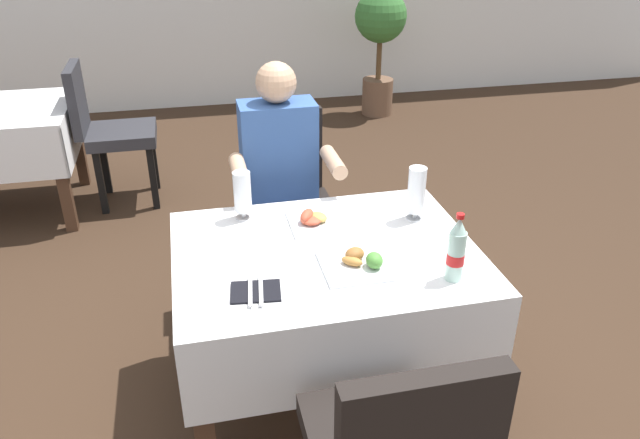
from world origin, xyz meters
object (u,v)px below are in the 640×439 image
Objects in this scene: main_dining_table at (326,286)px; chair_far_diner_seat at (288,197)px; seated_diner_far at (281,178)px; plate_near_camera at (359,262)px; background_chair_right at (107,126)px; beer_glass_left at (416,194)px; napkin_cutlery_set at (256,291)px; beer_glass_middle at (242,194)px; plate_far_diner at (315,220)px; potted_plant_corner at (380,34)px; cola_bottle_primary at (456,251)px.

chair_far_diner_seat is at bearing 90.00° from main_dining_table.
plate_near_camera is (0.14, -0.87, 0.03)m from seated_diner_far.
main_dining_table is 1.19× the size of background_chair_right.
beer_glass_left is 0.83m from napkin_cutlery_set.
seated_diner_far is 5.48× the size of beer_glass_left.
plate_near_camera is 0.60m from beer_glass_middle.
chair_far_diner_seat is at bearing 74.34° from napkin_cutlery_set.
seated_diner_far is 0.47m from beer_glass_middle.
main_dining_table is at bearing -158.09° from beer_glass_left.
chair_far_diner_seat is at bearing -53.53° from background_chair_right.
plate_far_diner is at bearing -63.13° from background_chair_right.
plate_near_camera is at bearing -108.80° from potted_plant_corner.
potted_plant_corner is (1.67, 3.35, -0.06)m from beer_glass_middle.
plate_far_diner is at bearing -84.06° from seated_diner_far.
seated_diner_far is (-0.05, 0.73, 0.15)m from main_dining_table.
beer_glass_middle is (-0.70, 0.16, -0.01)m from beer_glass_left.
beer_glass_middle is at bearing 87.57° from napkin_cutlery_set.
cola_bottle_primary is at bearing -36.68° from main_dining_table.
plate_far_diner is (0.00, -0.63, 0.19)m from chair_far_diner_seat.
main_dining_table is 0.92× the size of seated_diner_far.
main_dining_table is 4.92× the size of plate_far_diner.
beer_glass_middle reaches higher than main_dining_table.
napkin_cutlery_set is 2.51m from background_chair_right.
beer_glass_left is at bearing -54.94° from background_chair_right.
main_dining_table is 0.51m from beer_glass_middle.
napkin_cutlery_set is (-0.30, -1.06, 0.17)m from chair_far_diner_seat.
plate_near_camera is at bearing -52.53° from beer_glass_middle.
seated_diner_far reaches higher than beer_glass_left.
plate_far_diner reaches higher than napkin_cutlery_set.
cola_bottle_primary is at bearing -60.77° from background_chair_right.
beer_glass_middle reaches higher than napkin_cutlery_set.
beer_glass_left is 0.24× the size of background_chair_right.
potted_plant_corner reaches higher than plate_far_diner.
main_dining_table is at bearing 121.91° from plate_near_camera.
main_dining_table is 3.94m from potted_plant_corner.
background_chair_right is at bearing 116.87° from plate_far_diner.
napkin_cutlery_set is at bearing 174.34° from cola_bottle_primary.
beer_glass_middle is (-0.27, -0.51, 0.28)m from chair_far_diner_seat.
main_dining_table is 0.53m from beer_glass_left.
napkin_cutlery_set is (-0.02, -0.56, -0.10)m from beer_glass_middle.
seated_diner_far reaches higher than chair_far_diner_seat.
beer_glass_left is at bearing -6.19° from plate_far_diner.
main_dining_table is 5.54× the size of beer_glass_middle.
background_chair_right reaches higher than beer_glass_middle.
beer_glass_middle is at bearing 157.28° from plate_far_diner.
beer_glass_middle is at bearing 129.65° from main_dining_table.
potted_plant_corner is at bearing 68.21° from plate_far_diner.
beer_glass_middle is 0.21× the size of background_chair_right.
background_chair_right is (-0.69, 2.40, -0.17)m from napkin_cutlery_set.
plate_near_camera is 0.26× the size of background_chair_right.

